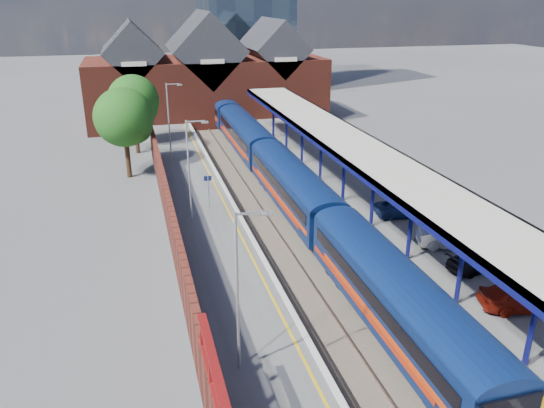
{
  "coord_description": "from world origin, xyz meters",
  "views": [
    {
      "loc": [
        -9.85,
        -11.73,
        15.4
      ],
      "look_at": [
        -1.42,
        19.68,
        2.6
      ],
      "focal_mm": 35.0,
      "sensor_mm": 36.0,
      "label": 1
    }
  ],
  "objects_px": {
    "parked_car_red": "(524,296)",
    "parked_car_silver": "(455,237)",
    "lamp_post_b": "(240,283)",
    "lamp_post_d": "(170,116)",
    "train": "(266,155)",
    "platform_sign": "(208,186)",
    "lamp_post_c": "(191,165)",
    "parked_car_dark": "(479,261)",
    "parked_car_blue": "(403,208)"
  },
  "relations": [
    {
      "from": "parked_car_red",
      "to": "parked_car_silver",
      "type": "xyz_separation_m",
      "value": [
        0.64,
        6.94,
        0.02
      ]
    },
    {
      "from": "lamp_post_b",
      "to": "lamp_post_d",
      "type": "xyz_separation_m",
      "value": [
        0.0,
        32.0,
        0.0
      ]
    },
    {
      "from": "train",
      "to": "platform_sign",
      "type": "distance_m",
      "value": 10.71
    },
    {
      "from": "lamp_post_b",
      "to": "parked_car_red",
      "type": "height_order",
      "value": "lamp_post_b"
    },
    {
      "from": "lamp_post_c",
      "to": "parked_car_dark",
      "type": "height_order",
      "value": "lamp_post_c"
    },
    {
      "from": "train",
      "to": "lamp_post_c",
      "type": "relative_size",
      "value": 9.42
    },
    {
      "from": "parked_car_silver",
      "to": "parked_car_dark",
      "type": "xyz_separation_m",
      "value": [
        -0.26,
        -2.84,
        -0.18
      ]
    },
    {
      "from": "lamp_post_b",
      "to": "train",
      "type": "bearing_deg",
      "value": 73.49
    },
    {
      "from": "parked_car_blue",
      "to": "parked_car_dark",
      "type": "bearing_deg",
      "value": -167.47
    },
    {
      "from": "lamp_post_b",
      "to": "parked_car_blue",
      "type": "bearing_deg",
      "value": 42.43
    },
    {
      "from": "lamp_post_d",
      "to": "parked_car_blue",
      "type": "height_order",
      "value": "lamp_post_d"
    },
    {
      "from": "train",
      "to": "lamp_post_d",
      "type": "bearing_deg",
      "value": 145.01
    },
    {
      "from": "lamp_post_b",
      "to": "parked_car_blue",
      "type": "relative_size",
      "value": 1.76
    },
    {
      "from": "train",
      "to": "parked_car_red",
      "type": "bearing_deg",
      "value": -76.11
    },
    {
      "from": "lamp_post_d",
      "to": "parked_car_red",
      "type": "xyz_separation_m",
      "value": [
        14.23,
        -31.26,
        -3.28
      ]
    },
    {
      "from": "lamp_post_b",
      "to": "platform_sign",
      "type": "xyz_separation_m",
      "value": [
        1.36,
        18.0,
        -2.3
      ]
    },
    {
      "from": "parked_car_silver",
      "to": "parked_car_blue",
      "type": "relative_size",
      "value": 1.12
    },
    {
      "from": "parked_car_red",
      "to": "parked_car_dark",
      "type": "bearing_deg",
      "value": 9.11
    },
    {
      "from": "platform_sign",
      "to": "parked_car_red",
      "type": "relative_size",
      "value": 0.6
    },
    {
      "from": "platform_sign",
      "to": "parked_car_dark",
      "type": "distance_m",
      "value": 18.7
    },
    {
      "from": "lamp_post_d",
      "to": "train",
      "type": "bearing_deg",
      "value": -34.99
    },
    {
      "from": "parked_car_dark",
      "to": "parked_car_blue",
      "type": "relative_size",
      "value": 0.96
    },
    {
      "from": "lamp_post_c",
      "to": "lamp_post_d",
      "type": "height_order",
      "value": "same"
    },
    {
      "from": "parked_car_red",
      "to": "parked_car_silver",
      "type": "distance_m",
      "value": 6.96
    },
    {
      "from": "lamp_post_d",
      "to": "parked_car_blue",
      "type": "xyz_separation_m",
      "value": [
        14.27,
        -18.95,
        -3.44
      ]
    },
    {
      "from": "parked_car_blue",
      "to": "lamp_post_b",
      "type": "bearing_deg",
      "value": 142.68
    },
    {
      "from": "lamp_post_d",
      "to": "platform_sign",
      "type": "height_order",
      "value": "lamp_post_d"
    },
    {
      "from": "parked_car_dark",
      "to": "parked_car_blue",
      "type": "xyz_separation_m",
      "value": [
        -0.33,
        8.21,
        -0.0
      ]
    },
    {
      "from": "parked_car_blue",
      "to": "lamp_post_c",
      "type": "bearing_deg",
      "value": 88.55
    },
    {
      "from": "parked_car_red",
      "to": "lamp_post_b",
      "type": "bearing_deg",
      "value": 107.29
    },
    {
      "from": "lamp_post_b",
      "to": "lamp_post_d",
      "type": "distance_m",
      "value": 32.0
    },
    {
      "from": "lamp_post_b",
      "to": "parked_car_red",
      "type": "distance_m",
      "value": 14.62
    },
    {
      "from": "parked_car_silver",
      "to": "platform_sign",
      "type": "bearing_deg",
      "value": 73.57
    },
    {
      "from": "parked_car_red",
      "to": "parked_car_blue",
      "type": "xyz_separation_m",
      "value": [
        0.05,
        12.31,
        -0.16
      ]
    },
    {
      "from": "lamp_post_d",
      "to": "parked_car_red",
      "type": "bearing_deg",
      "value": -65.53
    },
    {
      "from": "lamp_post_b",
      "to": "parked_car_dark",
      "type": "height_order",
      "value": "lamp_post_b"
    },
    {
      "from": "parked_car_silver",
      "to": "parked_car_blue",
      "type": "height_order",
      "value": "parked_car_silver"
    },
    {
      "from": "lamp_post_b",
      "to": "parked_car_blue",
      "type": "distance_m",
      "value": 19.64
    },
    {
      "from": "lamp_post_b",
      "to": "parked_car_silver",
      "type": "xyz_separation_m",
      "value": [
        14.86,
        7.67,
        -3.26
      ]
    },
    {
      "from": "lamp_post_c",
      "to": "lamp_post_d",
      "type": "relative_size",
      "value": 1.0
    },
    {
      "from": "lamp_post_b",
      "to": "lamp_post_d",
      "type": "relative_size",
      "value": 1.0
    },
    {
      "from": "parked_car_silver",
      "to": "lamp_post_d",
      "type": "bearing_deg",
      "value": 52.41
    },
    {
      "from": "lamp_post_d",
      "to": "parked_car_dark",
      "type": "distance_m",
      "value": 31.03
    },
    {
      "from": "train",
      "to": "lamp_post_b",
      "type": "distance_m",
      "value": 27.79
    },
    {
      "from": "lamp_post_b",
      "to": "platform_sign",
      "type": "distance_m",
      "value": 18.2
    },
    {
      "from": "lamp_post_d",
      "to": "parked_car_silver",
      "type": "distance_m",
      "value": 28.69
    },
    {
      "from": "parked_car_silver",
      "to": "parked_car_red",
      "type": "bearing_deg",
      "value": -164.26
    },
    {
      "from": "lamp_post_c",
      "to": "platform_sign",
      "type": "bearing_deg",
      "value": 55.74
    },
    {
      "from": "parked_car_red",
      "to": "parked_car_silver",
      "type": "bearing_deg",
      "value": 9.08
    },
    {
      "from": "lamp_post_b",
      "to": "lamp_post_d",
      "type": "bearing_deg",
      "value": 90.0
    }
  ]
}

